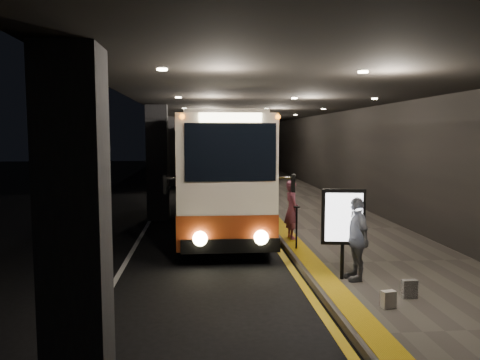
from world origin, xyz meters
name	(u,v)px	position (x,y,z in m)	size (l,w,h in m)	color
ground	(197,242)	(0.00, 0.00, 0.00)	(90.00, 90.00, 0.00)	black
lane_line_white	(153,215)	(-1.80, 5.00, 0.01)	(0.12, 50.00, 0.01)	silver
kerb_stripe_yellow	(254,213)	(2.35, 5.00, 0.01)	(0.18, 50.00, 0.01)	gold
sidewalk	(310,211)	(4.75, 5.00, 0.07)	(4.50, 50.00, 0.15)	#514C44
tactile_strip	(266,210)	(2.85, 5.00, 0.16)	(0.50, 50.00, 0.01)	gold
terminal_wall	(364,141)	(7.00, 5.00, 3.00)	(0.10, 50.00, 6.00)	black
support_columns	(158,163)	(-1.50, 4.00, 2.20)	(0.80, 24.80, 4.40)	black
canopy	(258,102)	(2.50, 5.00, 4.60)	(9.00, 50.00, 0.40)	black
coach_main	(220,174)	(0.86, 3.13, 1.83)	(2.67, 12.27, 3.81)	beige
coach_second	(210,155)	(0.83, 19.74, 1.80)	(2.94, 12.01, 3.75)	beige
coach_third	(207,150)	(0.81, 30.57, 1.78)	(3.05, 11.94, 3.72)	beige
passenger_boarding	(292,210)	(2.87, -0.46, 1.03)	(0.64, 0.42, 1.76)	#A34C67
passenger_waiting_grey	(356,238)	(3.46, -4.51, 1.06)	(1.06, 0.54, 1.81)	#55565A
bag_polka	(409,289)	(4.12, -5.73, 0.33)	(0.29, 0.12, 0.35)	black
bag_plain	(388,299)	(3.52, -6.18, 0.31)	(0.25, 0.14, 0.31)	silver
info_sign	(343,219)	(3.19, -4.46, 1.48)	(0.94, 0.25, 1.97)	black
stanchion_post	(297,228)	(2.75, -1.71, 0.73)	(0.05, 0.05, 1.17)	black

